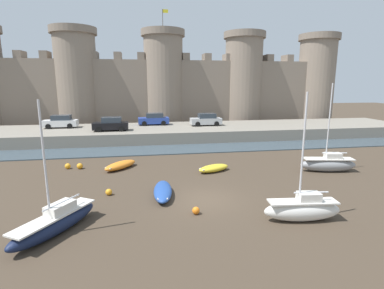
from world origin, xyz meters
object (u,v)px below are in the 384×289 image
(sailboat_foreground_right, at_px, (56,222))
(mooring_buoy_off_centre, at_px, (196,211))
(sailboat_midflat_right, at_px, (328,164))
(car_quay_centre_east, at_px, (111,124))
(rowboat_near_channel_left, at_px, (163,191))
(mooring_buoy_near_shore, at_px, (68,166))
(mooring_buoy_mid_mud, at_px, (109,192))
(car_quay_east, at_px, (206,120))
(rowboat_foreground_centre, at_px, (214,168))
(sailboat_midflat_left, at_px, (303,209))
(car_quay_west, at_px, (61,122))
(car_quay_centre_west, at_px, (154,119))
(mooring_buoy_near_channel, at_px, (80,166))
(rowboat_midflat_centre, at_px, (120,165))

(sailboat_foreground_right, distance_m, mooring_buoy_off_centre, 7.04)
(sailboat_midflat_right, bearing_deg, car_quay_centre_east, 140.35)
(sailboat_foreground_right, height_order, mooring_buoy_off_centre, sailboat_foreground_right)
(rowboat_near_channel_left, relative_size, mooring_buoy_off_centre, 9.28)
(sailboat_midflat_right, xyz_separation_m, sailboat_foreground_right, (-18.98, -7.09, -0.09))
(rowboat_near_channel_left, height_order, mooring_buoy_near_shore, rowboat_near_channel_left)
(mooring_buoy_mid_mud, relative_size, car_quay_east, 0.10)
(rowboat_foreground_centre, bearing_deg, rowboat_near_channel_left, -133.84)
(sailboat_midflat_left, relative_size, rowboat_near_channel_left, 1.73)
(mooring_buoy_off_centre, distance_m, car_quay_west, 28.11)
(sailboat_midflat_right, bearing_deg, car_quay_centre_west, 123.95)
(sailboat_midflat_right, relative_size, sailboat_midflat_left, 1.06)
(mooring_buoy_near_channel, height_order, car_quay_east, car_quay_east)
(sailboat_midflat_right, height_order, mooring_buoy_near_shore, sailboat_midflat_right)
(car_quay_east, distance_m, car_quay_centre_east, 12.39)
(car_quay_west, bearing_deg, mooring_buoy_near_shore, -74.89)
(sailboat_foreground_right, relative_size, sailboat_midflat_left, 0.96)
(sailboat_midflat_left, distance_m, mooring_buoy_near_channel, 17.89)
(car_quay_centre_west, bearing_deg, mooring_buoy_mid_mud, -99.99)
(car_quay_west, bearing_deg, car_quay_centre_west, 3.70)
(mooring_buoy_mid_mud, bearing_deg, car_quay_east, 61.97)
(rowboat_near_channel_left, distance_m, car_quay_centre_east, 19.10)
(car_quay_centre_east, bearing_deg, sailboat_midflat_left, -63.10)
(car_quay_west, bearing_deg, sailboat_midflat_right, -36.99)
(sailboat_midflat_right, height_order, sailboat_foreground_right, sailboat_midflat_right)
(sailboat_midflat_left, relative_size, car_quay_east, 1.61)
(sailboat_foreground_right, xyz_separation_m, car_quay_east, (12.71, 24.82, 1.64))
(sailboat_midflat_left, xyz_separation_m, mooring_buoy_near_shore, (-14.31, 12.14, -0.43))
(car_quay_centre_east, bearing_deg, car_quay_east, 11.56)
(sailboat_midflat_left, bearing_deg, car_quay_east, 89.05)
(rowboat_foreground_centre, xyz_separation_m, mooring_buoy_mid_mud, (-7.85, -3.93, -0.09))
(rowboat_near_channel_left, distance_m, car_quay_centre_west, 22.74)
(rowboat_near_channel_left, distance_m, car_quay_east, 22.21)
(mooring_buoy_near_shore, height_order, mooring_buoy_mid_mud, mooring_buoy_near_shore)
(mooring_buoy_near_shore, bearing_deg, rowboat_foreground_centre, -13.37)
(mooring_buoy_off_centre, bearing_deg, sailboat_midflat_left, -17.50)
(mooring_buoy_mid_mud, xyz_separation_m, car_quay_west, (-7.89, 21.20, 2.01))
(mooring_buoy_off_centre, relative_size, mooring_buoy_near_shore, 0.90)
(sailboat_foreground_right, relative_size, car_quay_east, 1.55)
(sailboat_midflat_right, bearing_deg, rowboat_near_channel_left, -166.97)
(sailboat_midflat_right, bearing_deg, rowboat_midflat_centre, 167.90)
(rowboat_near_channel_left, bearing_deg, rowboat_midflat_centre, 114.39)
(rowboat_foreground_centre, xyz_separation_m, car_quay_centre_east, (-9.25, 13.76, 1.91))
(mooring_buoy_off_centre, bearing_deg, sailboat_foreground_right, -172.36)
(car_quay_centre_east, bearing_deg, sailboat_midflat_right, -39.65)
(sailboat_midflat_right, relative_size, sailboat_foreground_right, 1.11)
(sailboat_midflat_left, relative_size, rowboat_foreground_centre, 2.22)
(sailboat_foreground_right, relative_size, car_quay_centre_east, 1.55)
(mooring_buoy_off_centre, relative_size, car_quay_centre_west, 0.10)
(rowboat_midflat_centre, relative_size, mooring_buoy_mid_mud, 7.68)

